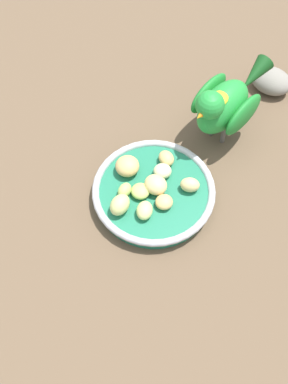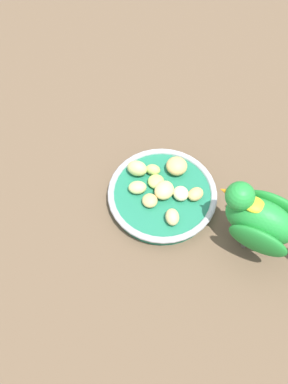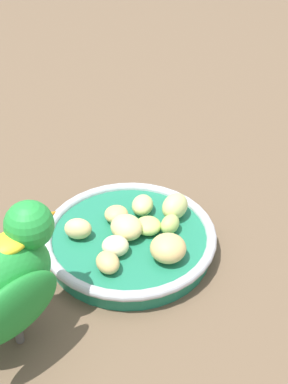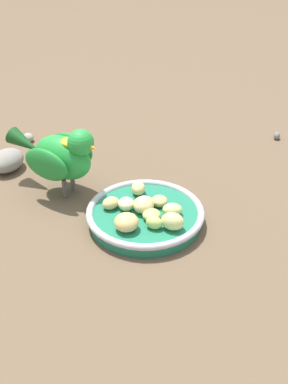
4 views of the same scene
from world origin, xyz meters
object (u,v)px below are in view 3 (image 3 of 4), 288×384
(feeding_bowl, at_px, (129,240))
(apple_piece_6, at_px, (172,226))
(apple_piece_9, at_px, (175,206))
(apple_piece_5, at_px, (143,205))
(apple_piece_2, at_px, (78,229))
(apple_piece_7, at_px, (115,246))
(apple_piece_0, at_px, (151,224))
(apple_piece_4, at_px, (168,248))
(apple_piece_1, at_px, (111,265))
(apple_piece_3, at_px, (126,227))
(apple_piece_8, at_px, (116,214))

(feeding_bowl, height_order, apple_piece_6, apple_piece_6)
(apple_piece_9, bearing_deg, apple_piece_5, -54.14)
(feeding_bowl, height_order, apple_piece_9, apple_piece_9)
(apple_piece_2, xyz_separation_m, apple_piece_7, (-0.01, 0.05, -0.00))
(feeding_bowl, height_order, apple_piece_5, apple_piece_5)
(apple_piece_6, xyz_separation_m, apple_piece_7, (0.07, -0.02, -0.00))
(apple_piece_0, height_order, apple_piece_5, apple_piece_5)
(apple_piece_4, xyz_separation_m, apple_piece_7, (0.03, -0.04, -0.00))
(apple_piece_7, bearing_deg, feeding_bowl, -158.15)
(feeding_bowl, bearing_deg, apple_piece_9, 170.99)
(apple_piece_6, bearing_deg, feeding_bowl, -37.43)
(apple_piece_0, relative_size, apple_piece_2, 0.98)
(apple_piece_4, bearing_deg, apple_piece_5, -113.47)
(apple_piece_1, xyz_separation_m, apple_piece_3, (-0.05, -0.03, 0.00))
(apple_piece_2, distance_m, apple_piece_7, 0.05)
(feeding_bowl, height_order, apple_piece_0, apple_piece_0)
(apple_piece_1, xyz_separation_m, apple_piece_9, (-0.11, -0.02, 0.00))
(apple_piece_5, bearing_deg, feeding_bowl, 28.37)
(apple_piece_2, bearing_deg, apple_piece_3, 138.18)
(apple_piece_8, bearing_deg, feeding_bowl, 77.57)
(apple_piece_7, bearing_deg, apple_piece_1, 40.65)
(apple_piece_3, bearing_deg, apple_piece_1, 32.85)
(apple_piece_0, xyz_separation_m, apple_piece_7, (0.05, 0.00, 0.00))
(apple_piece_1, xyz_separation_m, apple_piece_7, (-0.02, -0.02, 0.00))
(apple_piece_0, distance_m, apple_piece_4, 0.05)
(apple_piece_2, relative_size, apple_piece_9, 0.83)
(feeding_bowl, xyz_separation_m, apple_piece_4, (-0.01, 0.05, 0.02))
(apple_piece_5, relative_size, apple_piece_8, 1.17)
(apple_piece_0, xyz_separation_m, apple_piece_4, (0.02, 0.04, 0.01))
(apple_piece_1, relative_size, apple_piece_8, 1.07)
(apple_piece_4, bearing_deg, apple_piece_7, -49.94)
(apple_piece_3, distance_m, apple_piece_9, 0.06)
(feeding_bowl, bearing_deg, apple_piece_7, 21.85)
(feeding_bowl, bearing_deg, apple_piece_3, -8.09)
(apple_piece_1, height_order, apple_piece_5, same)
(apple_piece_0, distance_m, apple_piece_8, 0.04)
(apple_piece_6, distance_m, apple_piece_7, 0.07)
(apple_piece_4, height_order, apple_piece_7, apple_piece_4)
(apple_piece_0, relative_size, apple_piece_9, 0.81)
(feeding_bowl, distance_m, apple_piece_2, 0.06)
(apple_piece_1, bearing_deg, apple_piece_4, 157.19)
(apple_piece_1, distance_m, apple_piece_7, 0.03)
(apple_piece_3, xyz_separation_m, apple_piece_7, (0.03, 0.01, -0.00))
(feeding_bowl, distance_m, apple_piece_5, 0.05)
(apple_piece_8, bearing_deg, apple_piece_1, 46.06)
(apple_piece_5, height_order, apple_piece_6, same)
(apple_piece_0, distance_m, apple_piece_5, 0.03)
(apple_piece_1, xyz_separation_m, apple_piece_4, (-0.06, 0.02, 0.00))
(apple_piece_3, xyz_separation_m, apple_piece_9, (-0.06, 0.01, 0.00))
(apple_piece_5, bearing_deg, apple_piece_4, 66.53)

